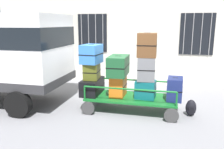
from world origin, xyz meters
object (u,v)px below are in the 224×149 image
Objects in this scene: suitcase_left_bottom at (92,86)px; suitcase_left_top at (91,54)px; suitcase_left_middle at (92,71)px; suitcase_center_bottom at (145,89)px; luggage_cart at (131,99)px; suitcase_midleft_bottom at (118,86)px; backpack at (191,108)px; suitcase_center_middle at (146,69)px; suitcase_midright_bottom at (175,89)px; suitcase_midleft_middle at (118,66)px; suitcase_center_top at (147,45)px.

suitcase_left_top is (0.00, -0.03, 0.94)m from suitcase_left_bottom.
suitcase_left_middle reaches higher than suitcase_center_bottom.
suitcase_midleft_bottom is (-0.38, 0.02, 0.35)m from luggage_cart.
backpack is at bearing -0.31° from suitcase_left_top.
suitcase_center_bottom is at bearing -2.23° from suitcase_left_bottom.
suitcase_center_bottom is at bearing -90.00° from suitcase_center_middle.
suitcase_midleft_bottom is (0.76, -0.00, -0.37)m from suitcase_left_middle.
suitcase_midright_bottom is at bearing 3.64° from suitcase_center_bottom.
backpack is (2.72, -0.02, -0.85)m from suitcase_left_middle.
suitcase_center_bottom is (1.52, -0.06, 0.03)m from suitcase_left_bottom.
suitcase_left_top is at bearing -90.00° from suitcase_left_bottom.
suitcase_left_bottom is at bearing 90.00° from suitcase_left_top.
suitcase_center_middle reaches higher than backpack.
suitcase_left_middle is 0.63× the size of suitcase_midleft_middle.
suitcase_midleft_bottom is 0.96× the size of suitcase_center_top.
suitcase_midleft_bottom is 1.08× the size of suitcase_center_bottom.
backpack is (1.96, -0.02, -0.48)m from suitcase_midleft_bottom.
suitcase_midleft_bottom is at bearing 0.29° from suitcase_left_top.
suitcase_midleft_bottom reaches higher than suitcase_left_bottom.
suitcase_left_bottom is 1.52m from suitcase_center_bottom.
suitcase_left_middle is 1.53m from suitcase_center_middle.
suitcase_left_bottom is 1.02× the size of suitcase_midleft_middle.
suitcase_center_middle is (0.38, 0.02, 0.86)m from luggage_cart.
suitcase_center_middle is at bearing 0.10° from suitcase_midleft_bottom.
suitcase_left_top reaches higher than luggage_cart.
suitcase_center_top is at bearing 0.89° from suitcase_midleft_middle.
suitcase_center_middle is (-0.00, 0.04, 0.56)m from suitcase_center_bottom.
suitcase_midright_bottom is at bearing 175.93° from backpack.
suitcase_left_middle reaches higher than suitcase_left_bottom.
suitcase_left_bottom is 1.63× the size of suitcase_left_middle.
suitcase_midleft_middle reaches higher than luggage_cart.
luggage_cart is 0.49m from suitcase_center_bottom.
suitcase_center_top reaches higher than suitcase_left_top.
suitcase_midleft_bottom is 1.38× the size of backpack.
suitcase_center_bottom is (1.52, -0.03, -0.91)m from suitcase_left_top.
suitcase_left_bottom is 0.77m from suitcase_midleft_bottom.
suitcase_left_middle reaches higher than backpack.
suitcase_left_middle is at bearing -179.81° from suitcase_midright_bottom.
backpack is at bearing -0.09° from luggage_cart.
luggage_cart is at bearing -178.56° from suitcase_midright_bottom.
suitcase_center_middle is 0.91m from suitcase_midright_bottom.
suitcase_left_bottom reaches higher than backpack.
suitcase_left_bottom is 0.94m from suitcase_left_top.
suitcase_left_middle is at bearing 179.50° from backpack.
suitcase_center_middle is at bearing -179.16° from suitcase_midright_bottom.
suitcase_midright_bottom is 0.65m from backpack.
suitcase_midleft_middle is (-0.38, 0.03, 0.92)m from luggage_cart.
backpack is at bearing -0.88° from suitcase_midleft_middle.
suitcase_left_top is 1.13× the size of suitcase_midright_bottom.
suitcase_left_top reaches higher than suitcase_left_middle.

